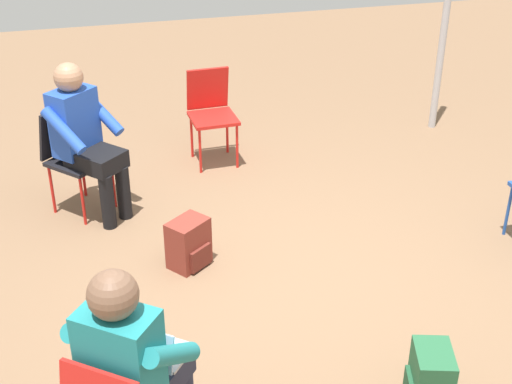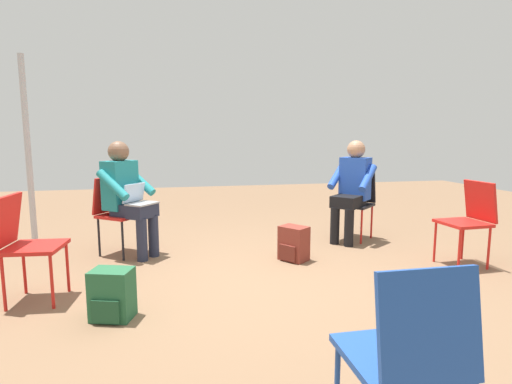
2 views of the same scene
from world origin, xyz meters
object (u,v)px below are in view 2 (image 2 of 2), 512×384
chair_southeast (116,209)px  chair_north (408,353)px  chair_west (469,217)px  chair_east (25,240)px  person_with_laptop (127,193)px  backpack_near_laptop_user (294,245)px  backpack_by_empty_chair (112,297)px  person_in_blue (352,185)px  chair_southwest (357,199)px

chair_southeast → chair_north: bearing=61.8°
chair_west → chair_east: 4.02m
person_with_laptop → backpack_near_laptop_user: (-1.70, 0.53, -0.53)m
chair_southeast → backpack_by_empty_chair: size_ratio=2.36×
person_in_blue → chair_southeast: bearing=47.8°
chair_north → chair_southwest: same height
person_in_blue → backpack_near_laptop_user: 1.24m
chair_west → person_in_blue: size_ratio=0.69×
backpack_by_empty_chair → chair_southeast: bearing=-84.1°
person_with_laptop → backpack_near_laptop_user: size_ratio=3.44×
backpack_by_empty_chair → chair_east: bearing=-33.1°
backpack_by_empty_chair → chair_north: bearing=128.4°
chair_east → chair_southwest: (-3.41, -1.32, 0.00)m
chair_east → chair_north: size_ratio=1.00×
chair_west → person_with_laptop: 3.52m
person_in_blue → person_with_laptop: bearing=50.0°
chair_southwest → person_in_blue: (0.12, 0.11, 0.20)m
chair_southeast → chair_east: bearing=14.7°
chair_southwest → backpack_by_empty_chair: bearing=81.0°
chair_north → chair_east: bearing=134.2°
chair_north → chair_southeast: bearing=114.4°
chair_north → chair_southeast: same height
chair_west → chair_north: bearing=133.8°
backpack_near_laptop_user → chair_east: bearing=13.9°
chair_west → chair_east: bearing=88.5°
chair_southeast → backpack_near_laptop_user: bearing=109.0°
chair_southeast → person_in_blue: bearing=127.7°
chair_east → person_in_blue: 3.50m
person_with_laptop → person_in_blue: bearing=129.9°
chair_southeast → person_with_laptop: size_ratio=0.69×
backpack_near_laptop_user → chair_north: bearing=81.8°
person_in_blue → backpack_by_empty_chair: size_ratio=3.44×
chair_east → person_with_laptop: (-0.65, -1.11, 0.20)m
chair_west → person_in_blue: bearing=30.3°
person_in_blue → backpack_by_empty_chair: bearing=80.6°
chair_east → person_with_laptop: person_with_laptop is taller
chair_east → person_with_laptop: bearing=154.5°
chair_east → backpack_near_laptop_user: chair_east is taller
chair_north → person_in_blue: 3.53m
chair_north → person_with_laptop: 3.45m
chair_southeast → person_with_laptop: 0.26m
person_in_blue → backpack_by_empty_chair: 3.12m
chair_southeast → backpack_by_empty_chair: 1.71m
chair_southwest → person_with_laptop: (2.75, 0.21, 0.20)m
chair_east → chair_north: same height
chair_west → chair_southeast: (3.50, -1.14, 0.00)m
person_in_blue → backpack_near_laptop_user: person_in_blue is taller
chair_southeast → chair_southwest: bearing=129.9°
chair_west → person_with_laptop: (3.36, -1.04, 0.20)m
chair_north → backpack_near_laptop_user: size_ratio=2.36×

